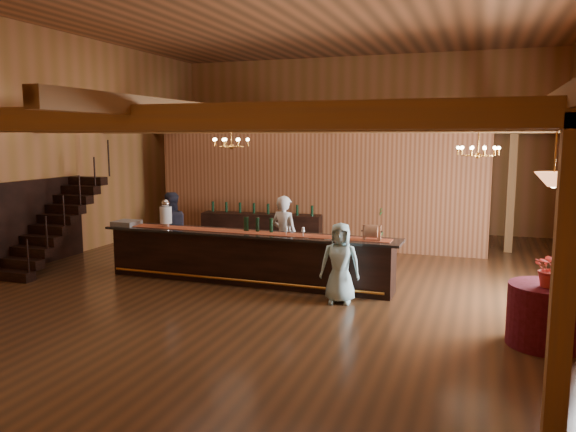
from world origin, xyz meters
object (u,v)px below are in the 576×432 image
(chandelier_left, at_px, (231,142))
(guest, at_px, (340,263))
(round_table, at_px, (545,315))
(floor_plant, at_px, (383,227))
(tasting_bar, at_px, (246,257))
(bartender, at_px, (284,236))
(chandelier_right, at_px, (478,151))
(raffle_drum, at_px, (372,231))
(pendant_lamp, at_px, (554,179))
(beverage_dispenser, at_px, (166,214))
(staff_second, at_px, (171,230))
(backbar_shelf, at_px, (261,230))

(chandelier_left, bearing_deg, guest, -27.01)
(round_table, bearing_deg, floor_plant, 118.99)
(tasting_bar, distance_m, bartender, 1.02)
(round_table, relative_size, bartender, 0.59)
(guest, bearing_deg, tasting_bar, 154.94)
(chandelier_right, bearing_deg, raffle_drum, -141.01)
(tasting_bar, relative_size, pendant_lamp, 7.02)
(raffle_drum, relative_size, round_table, 0.33)
(raffle_drum, bearing_deg, chandelier_left, 166.73)
(chandelier_right, xyz_separation_m, floor_plant, (-2.32, 2.85, -2.10))
(chandelier_left, height_order, bartender, chandelier_left)
(round_table, xyz_separation_m, floor_plant, (-3.35, 6.05, 0.16))
(tasting_bar, distance_m, pendant_lamp, 6.02)
(raffle_drum, xyz_separation_m, chandelier_left, (-3.20, 0.76, 1.64))
(raffle_drum, height_order, round_table, raffle_drum)
(round_table, height_order, floor_plant, floor_plant)
(tasting_bar, height_order, beverage_dispenser, beverage_dispenser)
(bartender, bearing_deg, raffle_drum, 172.89)
(tasting_bar, xyz_separation_m, chandelier_left, (-0.61, 0.68, 2.33))
(beverage_dispenser, bearing_deg, chandelier_right, 11.72)
(round_table, xyz_separation_m, pendant_lamp, (0.00, 0.00, 1.95))
(bartender, distance_m, floor_plant, 3.77)
(tasting_bar, height_order, chandelier_right, chandelier_right)
(pendant_lamp, relative_size, staff_second, 0.52)
(raffle_drum, xyz_separation_m, floor_plant, (-0.51, 4.31, -0.62))
(chandelier_right, bearing_deg, chandelier_left, -171.98)
(backbar_shelf, xyz_separation_m, staff_second, (-1.12, -2.80, 0.40))
(chandelier_left, xyz_separation_m, bartender, (1.15, 0.13, -1.99))
(tasting_bar, height_order, backbar_shelf, tasting_bar)
(beverage_dispenser, xyz_separation_m, backbar_shelf, (0.82, 3.48, -0.88))
(chandelier_left, height_order, pendant_lamp, same)
(guest, bearing_deg, chandelier_left, 146.74)
(backbar_shelf, bearing_deg, tasting_bar, -77.74)
(beverage_dispenser, relative_size, floor_plant, 0.49)
(raffle_drum, bearing_deg, beverage_dispenser, 178.04)
(beverage_dispenser, xyz_separation_m, raffle_drum, (4.50, -0.15, -0.11))
(beverage_dispenser, height_order, bartender, bartender)
(raffle_drum, distance_m, chandelier_right, 2.76)
(beverage_dispenser, xyz_separation_m, chandelier_left, (1.29, 0.60, 1.53))
(tasting_bar, distance_m, guest, 2.28)
(chandelier_right, bearing_deg, staff_second, -174.50)
(round_table, xyz_separation_m, staff_second, (-7.64, 2.57, 0.42))
(beverage_dispenser, distance_m, round_table, 7.63)
(chandelier_left, bearing_deg, chandelier_right, 8.02)
(beverage_dispenser, distance_m, bartender, 2.60)
(tasting_bar, bearing_deg, round_table, -17.83)
(backbar_shelf, distance_m, floor_plant, 3.25)
(guest, xyz_separation_m, floor_plant, (-0.07, 4.96, -0.12))
(raffle_drum, xyz_separation_m, chandelier_right, (1.81, 1.46, 1.48))
(floor_plant, bearing_deg, raffle_drum, -83.25)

